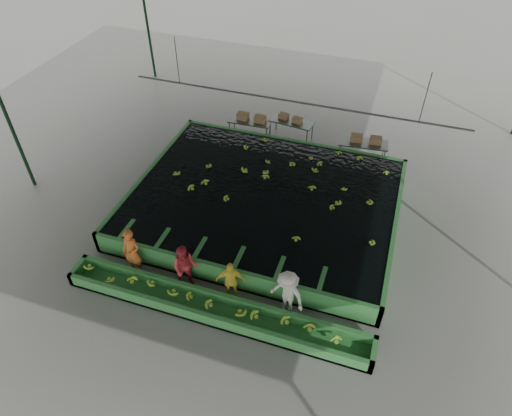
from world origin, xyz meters
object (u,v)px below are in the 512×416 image
(packing_table_left, at_px, (250,129))
(packing_table_mid, at_px, (291,130))
(worker_c, at_px, (230,281))
(box_stack_left, at_px, (251,120))
(packing_table_right, at_px, (362,152))
(worker_d, at_px, (287,294))
(box_stack_mid, at_px, (290,120))
(worker_a, at_px, (132,252))
(sorting_trough, at_px, (214,309))
(flotation_tank, at_px, (264,202))
(worker_b, at_px, (185,267))
(box_stack_right, at_px, (366,142))

(packing_table_left, height_order, packing_table_mid, packing_table_mid)
(worker_c, height_order, box_stack_left, worker_c)
(packing_table_left, xyz_separation_m, packing_table_right, (5.33, -0.23, 0.03))
(packing_table_right, bearing_deg, packing_table_left, 177.54)
(worker_c, xyz_separation_m, box_stack_left, (-2.47, 9.18, 0.12))
(worker_d, distance_m, packing_table_left, 10.15)
(box_stack_left, xyz_separation_m, box_stack_mid, (1.74, 0.53, 0.03))
(worker_a, bearing_deg, box_stack_mid, 77.26)
(sorting_trough, relative_size, worker_c, 6.33)
(flotation_tank, bearing_deg, worker_c, -86.54)
(packing_table_mid, bearing_deg, box_stack_left, -164.66)
(flotation_tank, distance_m, worker_a, 5.40)
(worker_b, xyz_separation_m, packing_table_left, (-0.98, 9.14, -0.41))
(worker_d, height_order, packing_table_left, worker_d)
(packing_table_mid, height_order, box_stack_right, box_stack_right)
(sorting_trough, distance_m, box_stack_left, 10.24)
(packing_table_left, distance_m, box_stack_right, 5.44)
(worker_b, bearing_deg, box_stack_left, 80.54)
(worker_d, height_order, packing_table_right, worker_d)
(flotation_tank, xyz_separation_m, box_stack_mid, (-0.47, 5.40, 0.49))
(box_stack_left, bearing_deg, worker_c, -74.93)
(packing_table_right, distance_m, box_stack_left, 5.29)
(worker_d, relative_size, box_stack_right, 1.34)
(packing_table_mid, bearing_deg, sorting_trough, -87.83)
(worker_a, bearing_deg, packing_table_left, 87.18)
(packing_table_mid, relative_size, box_stack_right, 1.55)
(worker_b, relative_size, packing_table_right, 0.82)
(flotation_tank, bearing_deg, box_stack_mid, 94.99)
(worker_b, height_order, worker_d, worker_d)
(worker_d, distance_m, packing_table_right, 8.97)
(packing_table_right, bearing_deg, box_stack_right, 41.00)
(box_stack_right, bearing_deg, worker_a, -125.36)
(box_stack_left, relative_size, box_stack_right, 1.03)
(packing_table_mid, distance_m, packing_table_right, 3.54)
(worker_c, xyz_separation_m, box_stack_right, (2.88, 8.99, 0.18))
(worker_b, distance_m, box_stack_right, 10.02)
(flotation_tank, relative_size, sorting_trough, 1.00)
(worker_d, bearing_deg, worker_c, -161.70)
(worker_d, relative_size, packing_table_mid, 0.86)
(sorting_trough, xyz_separation_m, packing_table_mid, (-0.40, 10.48, 0.22))
(sorting_trough, relative_size, worker_b, 5.77)
(worker_d, bearing_deg, flotation_tank, 134.52)
(worker_a, xyz_separation_m, packing_table_right, (6.29, 8.91, -0.43))
(worker_b, bearing_deg, box_stack_mid, 70.00)
(packing_table_left, distance_m, packing_table_right, 5.34)
(sorting_trough, xyz_separation_m, worker_c, (0.26, 0.80, 0.54))
(sorting_trough, height_order, worker_a, worker_a)
(flotation_tank, relative_size, box_stack_mid, 8.73)
(packing_table_mid, distance_m, box_stack_left, 1.93)
(packing_table_right, relative_size, box_stack_mid, 1.85)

